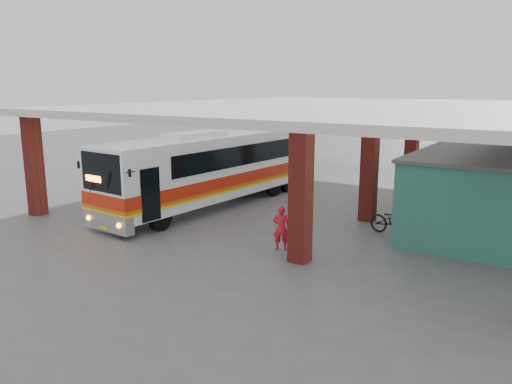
{
  "coord_description": "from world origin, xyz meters",
  "views": [
    {
      "loc": [
        10.19,
        -16.6,
        5.6
      ],
      "look_at": [
        -0.64,
        0.0,
        1.33
      ],
      "focal_mm": 35.0,
      "sensor_mm": 36.0,
      "label": 1
    }
  ],
  "objects_px": {
    "coach_bus": "(211,169)",
    "red_chair": "(440,195)",
    "motorcycle": "(395,222)",
    "pedestrian": "(281,228)"
  },
  "relations": [
    {
      "from": "motorcycle",
      "to": "pedestrian",
      "type": "bearing_deg",
      "value": 155.94
    },
    {
      "from": "coach_bus",
      "to": "motorcycle",
      "type": "xyz_separation_m",
      "value": [
        8.76,
        0.02,
        -1.21
      ]
    },
    {
      "from": "motorcycle",
      "to": "red_chair",
      "type": "relative_size",
      "value": 2.9
    },
    {
      "from": "pedestrian",
      "to": "coach_bus",
      "type": "bearing_deg",
      "value": -55.61
    },
    {
      "from": "pedestrian",
      "to": "red_chair",
      "type": "relative_size",
      "value": 2.13
    },
    {
      "from": "red_chair",
      "to": "motorcycle",
      "type": "bearing_deg",
      "value": -69.84
    },
    {
      "from": "coach_bus",
      "to": "pedestrian",
      "type": "bearing_deg",
      "value": -28.39
    },
    {
      "from": "motorcycle",
      "to": "coach_bus",
      "type": "bearing_deg",
      "value": 102.75
    },
    {
      "from": "motorcycle",
      "to": "red_chair",
      "type": "distance_m",
      "value": 6.76
    },
    {
      "from": "coach_bus",
      "to": "red_chair",
      "type": "bearing_deg",
      "value": 41.09
    }
  ]
}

